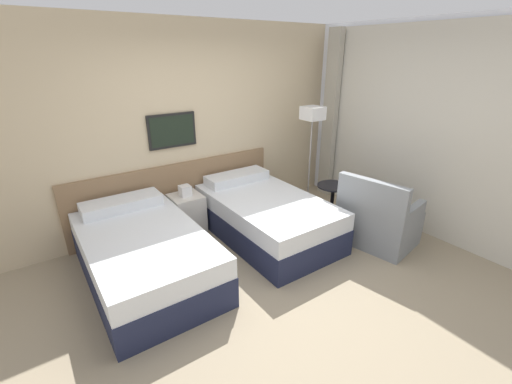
{
  "coord_description": "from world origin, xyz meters",
  "views": [
    {
      "loc": [
        -1.92,
        -2.34,
        2.3
      ],
      "look_at": [
        0.3,
        0.84,
        0.7
      ],
      "focal_mm": 24.0,
      "sensor_mm": 36.0,
      "label": 1
    }
  ],
  "objects": [
    {
      "name": "ground_plane",
      "position": [
        0.0,
        0.0,
        0.0
      ],
      "size": [
        16.0,
        16.0,
        0.0
      ],
      "primitive_type": "plane",
      "color": "gray"
    },
    {
      "name": "wall_window",
      "position": [
        2.37,
        -0.19,
        1.34
      ],
      "size": [
        0.21,
        4.41,
        2.7
      ],
      "color": "white",
      "rests_on": "ground_plane"
    },
    {
      "name": "side_table",
      "position": [
        1.42,
        0.61,
        0.43
      ],
      "size": [
        0.44,
        0.44,
        0.62
      ],
      "color": "black",
      "rests_on": "ground_plane"
    },
    {
      "name": "bed_near_window",
      "position": [
        0.51,
        0.91,
        0.29
      ],
      "size": [
        1.14,
        1.93,
        0.68
      ],
      "color": "#1E233D",
      "rests_on": "ground_plane"
    },
    {
      "name": "wall_headboard",
      "position": [
        -0.02,
        1.93,
        1.3
      ],
      "size": [
        10.0,
        0.1,
        2.7
      ],
      "color": "#C6B28E",
      "rests_on": "ground_plane"
    },
    {
      "name": "nightstand",
      "position": [
        -0.3,
        1.62,
        0.27
      ],
      "size": [
        0.41,
        0.41,
        0.67
      ],
      "color": "beige",
      "rests_on": "ground_plane"
    },
    {
      "name": "floor_lamp",
      "position": [
        1.64,
        1.32,
        1.34
      ],
      "size": [
        0.28,
        0.28,
        1.57
      ],
      "color": "#9E9993",
      "rests_on": "ground_plane"
    },
    {
      "name": "bed_near_door",
      "position": [
        -1.11,
        0.91,
        0.29
      ],
      "size": [
        1.14,
        1.93,
        0.68
      ],
      "color": "#1E233D",
      "rests_on": "ground_plane"
    },
    {
      "name": "armchair",
      "position": [
        1.56,
        -0.05,
        0.3
      ],
      "size": [
        0.85,
        0.98,
        0.93
      ],
      "rotation": [
        0.0,
        0.0,
        1.75
      ],
      "color": "gray",
      "rests_on": "ground_plane"
    }
  ]
}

